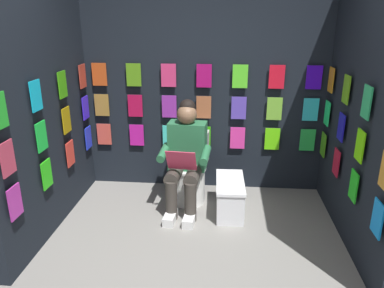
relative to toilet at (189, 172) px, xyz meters
name	(u,v)px	position (x,y,z in m)	size (l,w,h in m)	color
display_wall_back	(204,90)	(-0.14, -0.41, 0.86)	(2.88, 0.14, 2.39)	black
display_wall_left	(363,116)	(-1.58, 0.62, 0.86)	(0.14, 1.98, 2.39)	black
display_wall_right	(44,108)	(1.30, 0.62, 0.86)	(0.14, 1.98, 2.39)	black
toilet	(189,172)	(0.00, 0.00, 0.00)	(0.42, 0.57, 0.77)	white
person_reading	(185,157)	(0.02, 0.23, 0.27)	(0.55, 0.71, 1.19)	#286B42
comic_longbox_near	(230,196)	(-0.46, 0.27, -0.14)	(0.31, 0.64, 0.36)	silver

